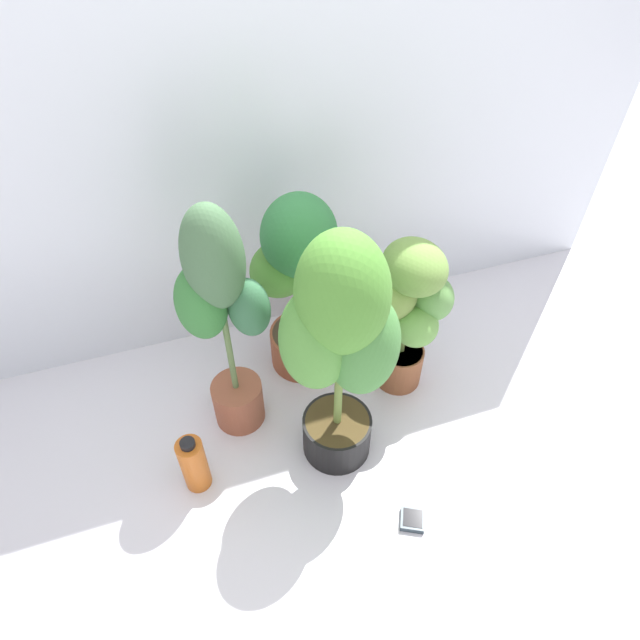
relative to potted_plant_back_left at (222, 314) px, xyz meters
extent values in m
plane|color=silver|center=(0.32, -0.35, -0.56)|extent=(8.00, 8.00, 0.00)
cube|color=silver|center=(0.32, 0.50, 0.44)|extent=(3.20, 0.01, 2.00)
cylinder|color=#995238|center=(0.00, 0.00, -0.47)|extent=(0.19, 0.19, 0.19)
cylinder|color=#3F3117|center=(0.00, 0.00, -0.38)|extent=(0.18, 0.18, 0.02)
cylinder|color=#5B7443|center=(0.00, 0.00, -0.03)|extent=(0.02, 0.02, 0.68)
ellipsoid|color=#436743|center=(0.00, 0.00, 0.23)|extent=(0.26, 0.26, 0.37)
ellipsoid|color=#347535|center=(-0.05, 0.02, 0.05)|extent=(0.22, 0.22, 0.28)
ellipsoid|color=#346642|center=(0.09, -0.02, 0.02)|extent=(0.19, 0.19, 0.23)
cylinder|color=#974E30|center=(0.32, 0.20, -0.47)|extent=(0.27, 0.27, 0.17)
cylinder|color=#3F3222|center=(0.32, 0.20, -0.40)|extent=(0.25, 0.25, 0.02)
cylinder|color=#59703E|center=(0.32, 0.20, -0.12)|extent=(0.03, 0.03, 0.55)
ellipsoid|color=#30763D|center=(0.32, 0.20, 0.09)|extent=(0.32, 0.31, 0.32)
ellipsoid|color=#467F2F|center=(0.26, 0.22, -0.05)|extent=(0.31, 0.30, 0.21)
cylinder|color=brown|center=(0.67, -0.02, -0.47)|extent=(0.19, 0.19, 0.18)
cylinder|color=#3F2F1B|center=(0.67, -0.02, -0.39)|extent=(0.17, 0.17, 0.02)
cylinder|color=olive|center=(0.67, -0.02, -0.14)|extent=(0.02, 0.02, 0.48)
ellipsoid|color=olive|center=(0.67, -0.02, 0.04)|extent=(0.28, 0.30, 0.19)
ellipsoid|color=olive|center=(0.60, 0.00, -0.09)|extent=(0.27, 0.27, 0.19)
ellipsoid|color=#62984D|center=(0.75, -0.05, -0.11)|extent=(0.20, 0.21, 0.18)
ellipsoid|color=#6AA34B|center=(0.68, -0.08, -0.19)|extent=(0.22, 0.22, 0.16)
cylinder|color=black|center=(0.31, -0.25, -0.48)|extent=(0.25, 0.25, 0.17)
cylinder|color=#46371C|center=(0.31, -0.25, -0.40)|extent=(0.23, 0.23, 0.02)
cylinder|color=olive|center=(0.31, -0.25, -0.05)|extent=(0.03, 0.03, 0.69)
ellipsoid|color=#4B8930|center=(0.31, -0.25, 0.21)|extent=(0.35, 0.36, 0.41)
ellipsoid|color=#51903A|center=(0.24, -0.23, 0.03)|extent=(0.26, 0.27, 0.37)
ellipsoid|color=#46823C|center=(0.38, -0.27, 0.00)|extent=(0.30, 0.29, 0.39)
cube|color=#2B3941|center=(0.46, -0.61, -0.55)|extent=(0.11, 0.11, 0.02)
cube|color=black|center=(0.46, -0.61, -0.54)|extent=(0.09, 0.09, 0.00)
cylinder|color=#C55F1C|center=(-0.20, -0.23, -0.44)|extent=(0.09, 0.09, 0.24)
cylinder|color=black|center=(-0.20, -0.23, -0.31)|extent=(0.05, 0.05, 0.02)
camera|label=1|loc=(-0.09, -1.27, 1.21)|focal=30.20mm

